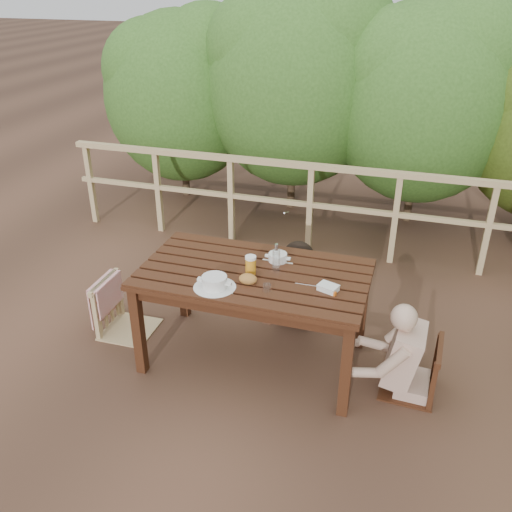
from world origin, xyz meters
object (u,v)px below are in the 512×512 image
(chair_left, at_px, (125,286))
(bread_roll, at_px, (248,279))
(diner_right, at_px, (422,325))
(butter_tub, at_px, (328,289))
(woman, at_px, (301,254))
(bottle, at_px, (276,259))
(soup_near, at_px, (215,283))
(chair_right, at_px, (414,344))
(table, at_px, (254,317))
(tumbler, at_px, (267,288))
(beer_glass, at_px, (251,266))
(soup_far, at_px, (278,258))
(chair_far, at_px, (300,267))

(chair_left, height_order, bread_roll, chair_left)
(diner_right, height_order, butter_tub, diner_right)
(woman, bearing_deg, bottle, 83.73)
(soup_near, bearing_deg, chair_right, 11.38)
(table, bearing_deg, diner_right, -0.82)
(chair_left, relative_size, diner_right, 0.76)
(soup_near, relative_size, tumbler, 4.43)
(tumbler, bearing_deg, beer_glass, 132.47)
(butter_tub, bearing_deg, beer_glass, -167.70)
(butter_tub, bearing_deg, diner_right, 26.83)
(soup_far, bearing_deg, butter_tub, -35.15)
(soup_far, bearing_deg, chair_far, 83.74)
(soup_far, bearing_deg, beer_glass, -119.21)
(chair_right, distance_m, diner_right, 0.18)
(chair_right, relative_size, bread_roll, 6.12)
(diner_right, bearing_deg, chair_left, 91.61)
(chair_far, relative_size, beer_glass, 5.92)
(chair_far, height_order, chair_right, chair_far)
(chair_left, relative_size, butter_tub, 6.45)
(bottle, bearing_deg, chair_left, -179.39)
(woman, height_order, bread_roll, woman)
(diner_right, height_order, bottle, diner_right)
(soup_far, height_order, tumbler, soup_far)
(beer_glass, bearing_deg, chair_left, 176.15)
(soup_near, height_order, soup_far, soup_near)
(soup_far, relative_size, butter_tub, 1.74)
(woman, bearing_deg, table, 72.73)
(soup_near, bearing_deg, table, 56.80)
(table, xyz_separation_m, bottle, (0.16, 0.05, 0.51))
(woman, height_order, bottle, woman)
(bread_roll, bearing_deg, chair_right, 6.86)
(bread_roll, bearing_deg, diner_right, 6.69)
(table, relative_size, chair_right, 2.07)
(chair_far, height_order, butter_tub, chair_far)
(butter_tub, bearing_deg, bread_roll, -155.51)
(bread_roll, bearing_deg, soup_far, 72.27)
(chair_far, distance_m, soup_near, 1.18)
(chair_right, relative_size, tumbler, 11.97)
(bread_roll, xyz_separation_m, beer_glass, (-0.02, 0.12, 0.04))
(table, xyz_separation_m, bread_roll, (0.01, -0.16, 0.43))
(chair_far, bearing_deg, chair_left, -155.40)
(chair_left, xyz_separation_m, diner_right, (2.38, -0.06, 0.14))
(chair_left, distance_m, chair_right, 2.35)
(chair_right, bearing_deg, butter_tub, -78.91)
(chair_left, distance_m, tumbler, 1.39)
(table, distance_m, tumbler, 0.52)
(chair_right, distance_m, soup_near, 1.49)
(chair_right, distance_m, soup_far, 1.18)
(soup_near, xyz_separation_m, bread_roll, (0.20, 0.14, -0.01))
(woman, xyz_separation_m, butter_tub, (0.39, -0.89, 0.23))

